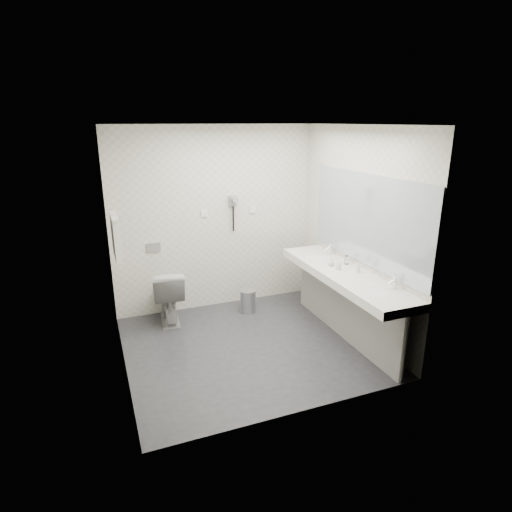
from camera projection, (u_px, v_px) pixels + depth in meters
name	position (u px, v px, depth m)	size (l,w,h in m)	color
floor	(249.00, 345.00, 5.06)	(2.80, 2.80, 0.00)	#2B2B30
ceiling	(248.00, 125.00, 4.30)	(2.80, 2.80, 0.00)	white
wall_back	(215.00, 220.00, 5.83)	(2.80, 2.80, 0.00)	silver
wall_front	(303.00, 284.00, 3.52)	(2.80, 2.80, 0.00)	silver
wall_left	(115.00, 258.00, 4.19)	(2.60, 2.60, 0.00)	silver
wall_right	(357.00, 232.00, 5.17)	(2.60, 2.60, 0.00)	silver
vanity_counter	(344.00, 275.00, 5.03)	(0.55, 2.20, 0.10)	white
vanity_panel	(343.00, 308.00, 5.17)	(0.03, 2.15, 0.75)	gray
vanity_post_near	(403.00, 348.00, 4.26)	(0.06, 0.06, 0.75)	silver
vanity_post_far	(305.00, 279.00, 6.10)	(0.06, 0.06, 0.75)	silver
mirror	(367.00, 220.00, 4.92)	(0.02, 2.20, 1.05)	#B2BCC6
basin_near	(378.00, 292.00, 4.44)	(0.40, 0.31, 0.05)	white
basin_far	(317.00, 257.00, 5.60)	(0.40, 0.31, 0.05)	white
faucet_near	(394.00, 282.00, 4.48)	(0.04, 0.04, 0.15)	silver
faucet_far	(330.00, 249.00, 5.64)	(0.04, 0.04, 0.15)	silver
soap_bottle_a	(339.00, 265.00, 5.06)	(0.05, 0.05, 0.10)	silver
soap_bottle_b	(331.00, 262.00, 5.19)	(0.08, 0.08, 0.10)	silver
soap_bottle_c	(359.00, 267.00, 4.97)	(0.05, 0.05, 0.12)	silver
glass_left	(347.00, 260.00, 5.26)	(0.06, 0.06, 0.10)	silver
toilet	(168.00, 295.00, 5.60)	(0.40, 0.71, 0.72)	white
flush_plate	(154.00, 247.00, 5.61)	(0.18, 0.02, 0.12)	#B2B5BA
pedal_bin	(248.00, 302.00, 5.90)	(0.22, 0.22, 0.31)	#B2B5BA
bin_lid	(248.00, 291.00, 5.85)	(0.22, 0.22, 0.01)	#B2B5BA
towel_rail	(113.00, 217.00, 4.60)	(0.02, 0.02, 0.62)	silver
towel_near	(117.00, 240.00, 4.55)	(0.07, 0.24, 0.48)	silver
towel_far	(115.00, 233.00, 4.80)	(0.07, 0.24, 0.48)	silver
dryer_cradle	(233.00, 201.00, 5.82)	(0.10, 0.04, 0.14)	gray
dryer_barrel	(234.00, 199.00, 5.74)	(0.08, 0.08, 0.14)	gray
dryer_cord	(233.00, 219.00, 5.88)	(0.02, 0.02, 0.35)	black
switch_plate_a	(204.00, 213.00, 5.74)	(0.09, 0.02, 0.09)	white
switch_plate_b	(253.00, 210.00, 5.98)	(0.09, 0.02, 0.09)	white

